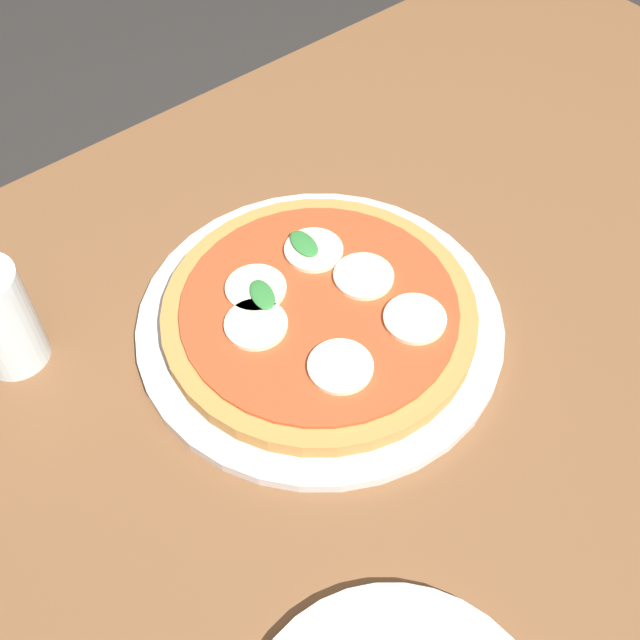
# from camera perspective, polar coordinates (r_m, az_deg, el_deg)

# --- Properties ---
(ground_plane) EXTENTS (6.00, 6.00, 0.00)m
(ground_plane) POSITION_cam_1_polar(r_m,az_deg,el_deg) (1.48, 1.57, -19.95)
(ground_plane) COLOR #2D2B28
(dining_table) EXTENTS (1.49, 0.89, 0.77)m
(dining_table) POSITION_cam_1_polar(r_m,az_deg,el_deg) (0.87, 2.53, -5.89)
(dining_table) COLOR brown
(dining_table) RESTS_ON ground_plane
(serving_tray) EXTENTS (0.37, 0.37, 0.01)m
(serving_tray) POSITION_cam_1_polar(r_m,az_deg,el_deg) (0.79, -0.00, -0.18)
(serving_tray) COLOR silver
(serving_tray) RESTS_ON dining_table
(pizza) EXTENTS (0.31, 0.31, 0.03)m
(pizza) POSITION_cam_1_polar(r_m,az_deg,el_deg) (0.78, -0.04, 0.61)
(pizza) COLOR #C6843F
(pizza) RESTS_ON serving_tray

